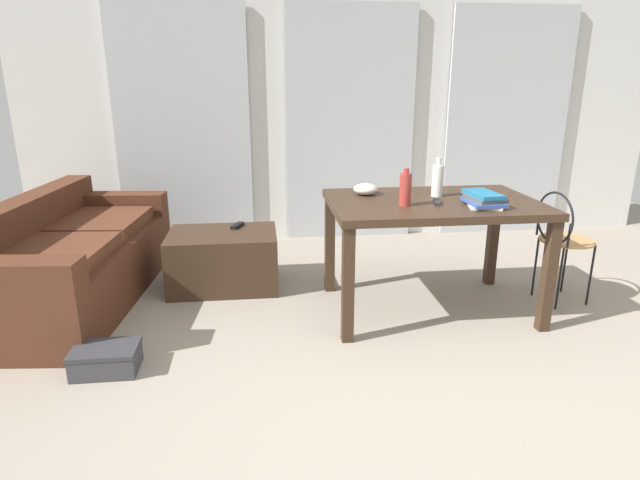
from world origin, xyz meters
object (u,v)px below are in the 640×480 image
(couch, at_px, (71,260))
(wire_chair, at_px, (561,233))
(bottle_far, at_px, (438,180))
(tv_remote_on_table, at_px, (437,202))
(bottle_near, at_px, (405,189))
(book_stack, at_px, (484,200))
(shoebox, at_px, (106,359))
(tv_remote_primary, at_px, (237,226))
(coffee_table, at_px, (224,260))
(craft_table, at_px, (432,214))
(bowl, at_px, (365,189))
(scissors, at_px, (465,195))

(couch, xyz_separation_m, wire_chair, (3.45, -0.44, 0.21))
(bottle_far, bearing_deg, tv_remote_on_table, -108.21)
(wire_chair, bearing_deg, couch, 172.78)
(wire_chair, relative_size, bottle_near, 3.41)
(book_stack, bearing_deg, shoebox, -169.95)
(wire_chair, xyz_separation_m, book_stack, (-0.69, -0.22, 0.31))
(wire_chair, relative_size, shoebox, 2.31)
(couch, height_order, wire_chair, wire_chair)
(tv_remote_primary, bearing_deg, bottle_near, -16.59)
(coffee_table, distance_m, book_stack, 1.97)
(coffee_table, bearing_deg, craft_table, -22.24)
(coffee_table, relative_size, book_stack, 2.73)
(craft_table, height_order, bottle_far, bottle_far)
(bottle_near, height_order, book_stack, bottle_near)
(bowl, height_order, tv_remote_on_table, bowl)
(shoebox, bearing_deg, bottle_far, 19.16)
(bottle_near, height_order, tv_remote_primary, bottle_near)
(wire_chair, height_order, bowl, bowl)
(tv_remote_on_table, height_order, shoebox, tv_remote_on_table)
(craft_table, xyz_separation_m, bowl, (-0.41, 0.22, 0.14))
(coffee_table, distance_m, scissors, 1.85)
(tv_remote_primary, distance_m, shoebox, 1.55)
(scissors, distance_m, tv_remote_primary, 1.74)
(coffee_table, distance_m, tv_remote_on_table, 1.68)
(bottle_far, bearing_deg, couch, 172.47)
(craft_table, relative_size, scissors, 12.38)
(coffee_table, xyz_separation_m, book_stack, (1.70, -0.79, 0.61))
(craft_table, xyz_separation_m, wire_chair, (0.94, 0.02, -0.17))
(coffee_table, bearing_deg, wire_chair, -13.45)
(bottle_far, height_order, shoebox, bottle_far)
(bowl, bearing_deg, wire_chair, -8.55)
(wire_chair, relative_size, tv_remote_on_table, 5.28)
(wire_chair, xyz_separation_m, tv_remote_primary, (-2.27, 0.72, -0.07))
(coffee_table, height_order, book_stack, book_stack)
(wire_chair, distance_m, tv_remote_primary, 2.38)
(bottle_far, bearing_deg, shoebox, -160.84)
(wire_chair, xyz_separation_m, shoebox, (-2.96, -0.62, -0.44))
(book_stack, height_order, scissors, book_stack)
(couch, distance_m, tv_remote_on_table, 2.61)
(couch, xyz_separation_m, scissors, (2.77, -0.34, 0.48))
(couch, xyz_separation_m, bottle_far, (2.57, -0.34, 0.59))
(craft_table, relative_size, tv_remote_primary, 8.44)
(couch, xyz_separation_m, tv_remote_primary, (1.18, 0.28, 0.14))
(bottle_far, bearing_deg, book_stack, -58.24)
(tv_remote_on_table, xyz_separation_m, scissors, (0.27, 0.21, -0.01))
(couch, bearing_deg, bowl, -6.36)
(book_stack, bearing_deg, craft_table, 141.93)
(bottle_far, xyz_separation_m, book_stack, (0.20, -0.32, -0.07))
(bottle_near, height_order, scissors, bottle_near)
(coffee_table, xyz_separation_m, bowl, (1.02, -0.37, 0.60))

